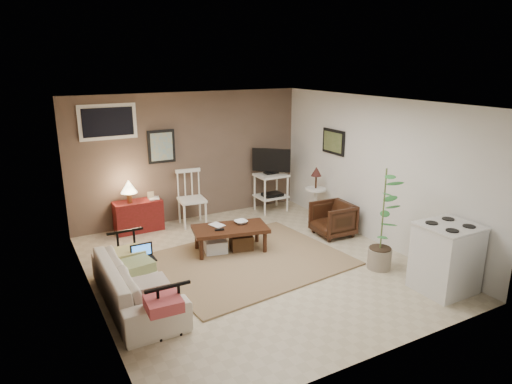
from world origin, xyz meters
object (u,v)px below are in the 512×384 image
coffee_table (230,237)px  stove (446,258)px  side_table (316,187)px  armchair (333,218)px  tv_stand (271,178)px  spindle_chair (192,200)px  red_console (138,213)px  potted_plant (383,216)px  sofa (136,276)px

coffee_table → stove: size_ratio=1.36×
side_table → armchair: size_ratio=1.64×
tv_stand → side_table: tv_stand is taller
tv_stand → stove: bearing=-85.6°
tv_stand → armchair: bearing=-81.5°
coffee_table → spindle_chair: size_ratio=1.24×
coffee_table → red_console: bearing=122.3°
spindle_chair → stove: 4.45m
coffee_table → armchair: (1.88, -0.21, 0.07)m
red_console → armchair: red_console is taller
armchair → stove: 2.30m
armchair → coffee_table: bearing=-93.4°
armchair → stove: (0.05, -2.29, 0.14)m
red_console → potted_plant: (2.69, -3.23, 0.48)m
sofa → armchair: bearing=-79.6°
side_table → armchair: bearing=-103.3°
armchair → red_console: bearing=-119.4°
spindle_chair → stove: (2.00, -3.98, -0.02)m
stove → sofa: bearing=156.0°
sofa → stove: size_ratio=2.06×
spindle_chair → potted_plant: bearing=-60.7°
potted_plant → stove: size_ratio=1.65×
side_table → coffee_table: bearing=-164.8°
potted_plant → red_console: bearing=129.8°
red_console → spindle_chair: 0.99m
spindle_chair → red_console: bearing=170.5°
sofa → tv_stand: (3.35, 2.34, 0.30)m
coffee_table → side_table: side_table is taller
side_table → armchair: side_table is taller
sofa → coffee_table: bearing=-63.0°
coffee_table → side_table: size_ratio=1.21×
red_console → side_table: side_table is taller
spindle_chair → tv_stand: bearing=-0.3°
potted_plant → stove: (0.28, -0.91, -0.35)m
coffee_table → potted_plant: bearing=-43.9°
armchair → sofa: bearing=-76.6°
stove → potted_plant: bearing=106.9°
coffee_table → armchair: size_ratio=1.98×
red_console → tv_stand: size_ratio=0.75×
potted_plant → sofa: bearing=167.9°
sofa → potted_plant: bearing=-102.1°
coffee_table → tv_stand: tv_stand is taller
armchair → stove: size_ratio=0.69×
coffee_table → spindle_chair: 1.49m
armchair → potted_plant: size_ratio=0.42×
coffee_table → potted_plant: (1.66, -1.60, 0.57)m
red_console → tv_stand: 2.69m
red_console → armchair: size_ratio=1.50×
potted_plant → coffee_table: bearing=136.1°
red_console → stove: 5.09m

